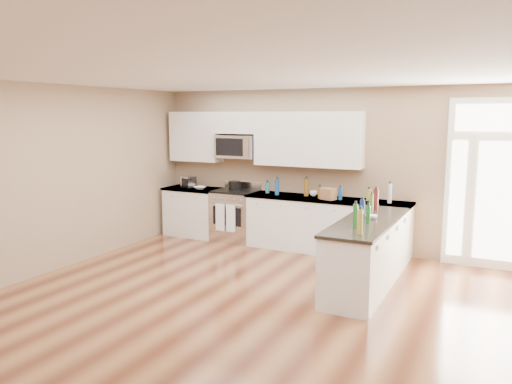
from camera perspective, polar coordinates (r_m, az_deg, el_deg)
ground at (r=5.54m, az=-3.46°, el=-16.23°), size 8.00×8.00×0.00m
room_shell at (r=5.06m, az=-3.64°, el=1.59°), size 8.00×8.00×8.00m
back_cabinet_left at (r=9.86m, az=-7.11°, el=-2.39°), size 1.10×0.66×0.94m
back_cabinet_right at (r=8.67m, az=8.00°, el=-3.97°), size 2.85×0.66×0.94m
peninsula_cabinet at (r=7.03m, az=12.55°, el=-7.16°), size 0.69×2.32×0.94m
upper_cabinet_left at (r=9.81m, az=-6.85°, el=6.31°), size 1.04×0.33×0.95m
upper_cabinet_right at (r=8.74m, az=5.93°, el=6.02°), size 1.94×0.33×0.95m
upper_cabinet_short at (r=9.32m, az=-2.07°, el=7.93°), size 0.82×0.33×0.40m
microwave at (r=9.30m, az=-2.17°, el=5.21°), size 0.78×0.41×0.42m
entry_door at (r=8.34m, az=26.61°, el=0.71°), size 1.70×0.10×2.60m
kitchen_range at (r=9.37m, az=-2.35°, el=-2.67°), size 0.79×0.70×1.08m
stockpot at (r=9.36m, az=-2.46°, el=0.79°), size 0.26×0.26×0.18m
toaster_oven at (r=9.77m, az=-7.74°, el=1.14°), size 0.32×0.29×0.23m
cardboard_box at (r=8.42m, az=8.27°, el=-0.21°), size 0.28×0.24×0.19m
bowl_left at (r=9.56m, az=-6.45°, el=0.48°), size 0.28×0.28×0.05m
bowl_peninsula at (r=7.01m, az=13.03°, el=-2.76°), size 0.20×0.20×0.05m
cup_counter at (r=8.74m, az=6.59°, el=-0.17°), size 0.16×0.16×0.09m
counter_bottles at (r=7.85m, az=9.30°, el=-0.62°), size 2.41×2.43×0.32m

